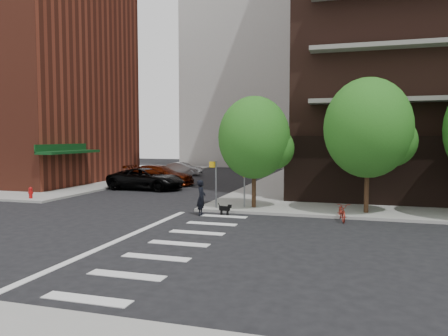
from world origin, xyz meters
TOP-DOWN VIEW (x-y plane):
  - ground at (0.00, 0.00)m, footprint 120.00×120.00m
  - sidewalk_nw at (-24.50, 23.50)m, footprint 31.00×33.00m
  - crosswalk at (2.21, -0.00)m, footprint 3.85×13.00m
  - midrise_nw at (-22.00, 18.00)m, footprint 21.40×15.50m
  - tree_a at (4.00, 8.50)m, footprint 4.00×4.00m
  - tree_b at (10.00, 8.50)m, footprint 4.50×4.50m
  - pedestrian_signal at (2.32, 7.92)m, footprint 2.18×0.67m
  - fire_hydrant at (-10.50, 7.80)m, footprint 0.24×0.24m
  - parked_car_black at (-6.06, 15.26)m, footprint 3.00×6.10m
  - parked_car_maroon at (-6.37, 18.35)m, footprint 2.73×6.04m
  - parked_car_silver at (-8.20, 27.89)m, footprint 1.56×4.23m
  - scooter at (8.84, 6.50)m, footprint 0.90×1.79m
  - dog_walker at (1.77, 6.00)m, footprint 0.72×0.51m
  - dog at (2.96, 6.34)m, footprint 0.69×0.31m

SIDE VIEW (x-z plane):
  - ground at x=0.00m, z-range 0.00..0.00m
  - crosswalk at x=2.21m, z-range 0.00..0.01m
  - sidewalk_nw at x=-24.50m, z-range 0.00..0.15m
  - dog at x=2.96m, z-range 0.07..0.65m
  - scooter at x=8.84m, z-range 0.00..0.90m
  - fire_hydrant at x=-10.50m, z-range 0.19..0.92m
  - parked_car_silver at x=-8.20m, z-range 0.00..1.38m
  - parked_car_black at x=-6.06m, z-range 0.00..1.67m
  - parked_car_maroon at x=-6.37m, z-range 0.00..1.71m
  - dog_walker at x=1.77m, z-range 0.00..1.85m
  - pedestrian_signal at x=2.32m, z-range 0.55..3.15m
  - tree_a at x=4.00m, z-range 1.09..6.99m
  - tree_b at x=10.00m, z-range 1.22..7.87m
  - midrise_nw at x=-22.00m, z-range 0.15..20.15m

